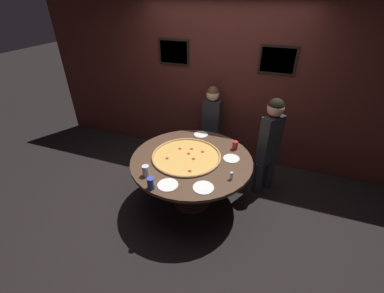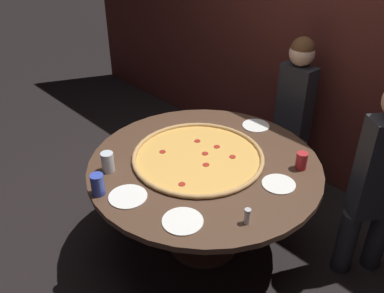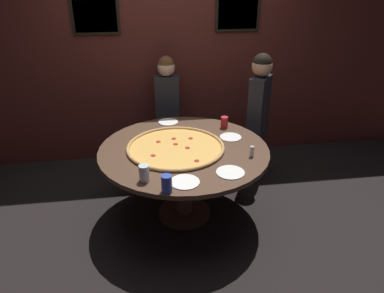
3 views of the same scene
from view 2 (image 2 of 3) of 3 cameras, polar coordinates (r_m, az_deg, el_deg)
The scene contains 14 objects.
ground_plane at distance 3.35m, azimuth 1.49°, elevation -12.73°, with size 24.00×24.00×0.00m, color black.
back_wall at distance 3.65m, azimuth 17.95°, elevation 13.83°, with size 6.40×0.08×2.60m.
dining_table at distance 2.95m, azimuth 1.66°, elevation -4.37°, with size 1.57×1.57×0.74m.
giant_pizza at distance 2.92m, azimuth 0.81°, elevation -1.36°, with size 0.91×0.91×0.03m.
drink_cup_front_edge at distance 2.89m, azimuth 14.39°, elevation -1.86°, with size 0.07×0.07×0.12m, color #B22328.
drink_cup_centre_back at distance 2.82m, azimuth -11.18°, elevation -2.04°, with size 0.08×0.08×0.14m, color silver.
drink_cup_far_right at distance 2.64m, azimuth -12.47°, elevation -4.97°, with size 0.08×0.08×0.14m, color #384CB7.
white_plate_far_back at distance 2.74m, azimuth 11.48°, elevation -4.93°, with size 0.21×0.21×0.01m, color white.
white_plate_near_front at distance 3.34m, azimuth 8.51°, elevation 2.77°, with size 0.21×0.21×0.01m, color white.
white_plate_beside_cup at distance 2.42m, azimuth -1.26°, elevation -9.92°, with size 0.23×0.23×0.01m, color white.
white_plate_right_side at distance 2.62m, azimuth -8.55°, elevation -6.62°, with size 0.23×0.23×0.01m, color white.
condiment_shaker at distance 2.41m, azimuth 7.39°, elevation -9.19°, with size 0.04×0.04×0.10m.
diner_far_right at distance 3.65m, azimuth 13.51°, elevation 5.29°, with size 0.34×0.20×1.35m.
diner_far_left at distance 2.90m, azimuth 23.92°, elevation -3.20°, with size 0.32×0.37×1.45m.
Camera 2 is at (1.66, -1.68, 2.38)m, focal length 40.00 mm.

